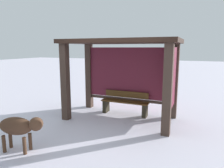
% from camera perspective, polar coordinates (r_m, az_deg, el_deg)
% --- Properties ---
extents(ground_plane, '(60.00, 60.00, 0.00)m').
position_cam_1_polar(ground_plane, '(6.25, 2.30, -9.41)').
color(ground_plane, white).
extents(bus_shelter, '(3.23, 1.76, 2.31)m').
position_cam_1_polar(bus_shelter, '(6.05, 3.89, 6.12)').
color(bus_shelter, '#3D2D24').
rests_on(bus_shelter, ground).
extents(bench_left_inside, '(1.50, 0.35, 0.71)m').
position_cam_1_polar(bench_left_inside, '(6.52, 3.65, -5.36)').
color(bench_left_inside, '#533516').
rests_on(bench_left_inside, ground).
extents(dog, '(1.06, 0.47, 0.74)m').
position_cam_1_polar(dog, '(4.58, -24.21, -10.71)').
color(dog, '#4C3121').
rests_on(dog, ground).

